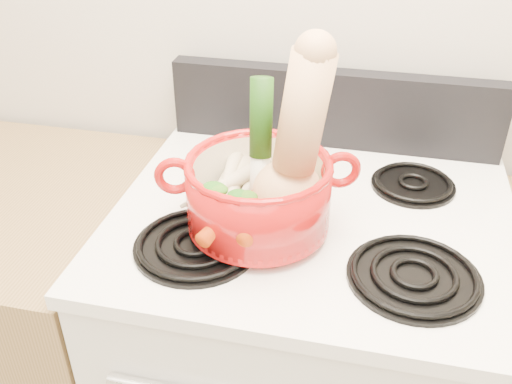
% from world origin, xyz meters
% --- Properties ---
extents(stove_body, '(0.76, 0.65, 0.92)m').
position_xyz_m(stove_body, '(0.00, 1.40, 0.46)').
color(stove_body, silver).
rests_on(stove_body, floor).
extents(cooktop, '(0.78, 0.67, 0.03)m').
position_xyz_m(cooktop, '(0.00, 1.40, 0.93)').
color(cooktop, white).
rests_on(cooktop, stove_body).
extents(control_backsplash, '(0.76, 0.05, 0.18)m').
position_xyz_m(control_backsplash, '(0.00, 1.70, 1.04)').
color(control_backsplash, black).
rests_on(control_backsplash, cooktop).
extents(burner_front_left, '(0.22, 0.22, 0.02)m').
position_xyz_m(burner_front_left, '(-0.19, 1.24, 0.96)').
color(burner_front_left, black).
rests_on(burner_front_left, cooktop).
extents(burner_front_right, '(0.22, 0.22, 0.02)m').
position_xyz_m(burner_front_right, '(0.19, 1.24, 0.96)').
color(burner_front_right, black).
rests_on(burner_front_right, cooktop).
extents(burner_back_left, '(0.17, 0.17, 0.02)m').
position_xyz_m(burner_back_left, '(-0.19, 1.54, 0.96)').
color(burner_back_left, black).
rests_on(burner_back_left, cooktop).
extents(burner_back_right, '(0.17, 0.17, 0.02)m').
position_xyz_m(burner_back_right, '(0.19, 1.54, 0.96)').
color(burner_back_right, black).
rests_on(burner_back_right, cooktop).
extents(dutch_oven, '(0.32, 0.32, 0.13)m').
position_xyz_m(dutch_oven, '(-0.09, 1.32, 1.03)').
color(dutch_oven, '#AD100E').
rests_on(dutch_oven, burner_front_left).
extents(pot_handle_left, '(0.07, 0.04, 0.07)m').
position_xyz_m(pot_handle_left, '(-0.23, 1.27, 1.08)').
color(pot_handle_left, '#AD100E').
rests_on(pot_handle_left, dutch_oven).
extents(pot_handle_right, '(0.07, 0.04, 0.07)m').
position_xyz_m(pot_handle_right, '(0.05, 1.36, 1.08)').
color(pot_handle_right, '#AD100E').
rests_on(pot_handle_right, dutch_oven).
extents(squash, '(0.20, 0.18, 0.33)m').
position_xyz_m(squash, '(-0.02, 1.31, 1.15)').
color(squash, '#E2AF73').
rests_on(squash, dutch_oven).
extents(leek, '(0.05, 0.07, 0.26)m').
position_xyz_m(leek, '(-0.09, 1.33, 1.12)').
color(leek, silver).
rests_on(leek, dutch_oven).
extents(ginger, '(0.10, 0.08, 0.05)m').
position_xyz_m(ginger, '(-0.07, 1.39, 1.02)').
color(ginger, '#D2C181').
rests_on(ginger, dutch_oven).
extents(parsnip_0, '(0.05, 0.24, 0.07)m').
position_xyz_m(parsnip_0, '(-0.15, 1.33, 1.02)').
color(parsnip_0, beige).
rests_on(parsnip_0, dutch_oven).
extents(parsnip_1, '(0.07, 0.18, 0.05)m').
position_xyz_m(parsnip_1, '(-0.17, 1.32, 1.02)').
color(parsnip_1, beige).
rests_on(parsnip_1, dutch_oven).
extents(parsnip_2, '(0.07, 0.19, 0.06)m').
position_xyz_m(parsnip_2, '(-0.12, 1.37, 1.03)').
color(parsnip_2, beige).
rests_on(parsnip_2, dutch_oven).
extents(parsnip_3, '(0.14, 0.14, 0.05)m').
position_xyz_m(parsnip_3, '(-0.17, 1.32, 1.03)').
color(parsnip_3, '#EEE6C2').
rests_on(parsnip_3, dutch_oven).
extents(parsnip_4, '(0.04, 0.19, 0.05)m').
position_xyz_m(parsnip_4, '(-0.16, 1.37, 1.04)').
color(parsnip_4, beige).
rests_on(parsnip_4, dutch_oven).
extents(carrot_0, '(0.06, 0.15, 0.04)m').
position_xyz_m(carrot_0, '(-0.08, 1.26, 1.01)').
color(carrot_0, '#C9490A').
rests_on(carrot_0, dutch_oven).
extents(carrot_1, '(0.06, 0.14, 0.04)m').
position_xyz_m(carrot_1, '(-0.14, 1.25, 1.02)').
color(carrot_1, '#CB3B0A').
rests_on(carrot_1, dutch_oven).
extents(carrot_2, '(0.03, 0.15, 0.04)m').
position_xyz_m(carrot_2, '(-0.08, 1.26, 1.03)').
color(carrot_2, '#CF410A').
rests_on(carrot_2, dutch_oven).
extents(carrot_3, '(0.09, 0.14, 0.04)m').
position_xyz_m(carrot_3, '(-0.12, 1.27, 1.03)').
color(carrot_3, '#D0490A').
rests_on(carrot_3, dutch_oven).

